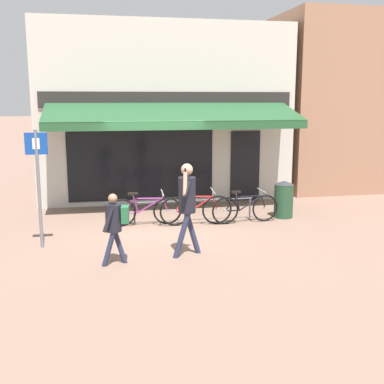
{
  "coord_description": "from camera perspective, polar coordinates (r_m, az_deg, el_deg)",
  "views": [
    {
      "loc": [
        -1.45,
        -11.15,
        3.04
      ],
      "look_at": [
        0.55,
        -1.1,
        1.05
      ],
      "focal_mm": 45.0,
      "sensor_mm": 36.0,
      "label": 1
    }
  ],
  "objects": [
    {
      "name": "bike_rack_rail",
      "position": [
        11.98,
        0.17,
        -1.42
      ],
      "size": [
        3.04,
        0.04,
        0.57
      ],
      "color": "#47494F",
      "rests_on": "ground_plane"
    },
    {
      "name": "pedestrian_child",
      "position": [
        8.96,
        -9.1,
        -3.38
      ],
      "size": [
        0.54,
        0.43,
        1.36
      ],
      "rotation": [
        0.0,
        0.0,
        3.03
      ],
      "color": "#282D47",
      "rests_on": "ground_plane"
    },
    {
      "name": "litter_bin",
      "position": [
        12.69,
        10.8,
        -0.82
      ],
      "size": [
        0.5,
        0.5,
        0.97
      ],
      "color": "#23472D",
      "rests_on": "ground_plane"
    },
    {
      "name": "bicycle_black",
      "position": [
        12.0,
        6.33,
        -1.93
      ],
      "size": [
        1.75,
        0.52,
        0.83
      ],
      "rotation": [
        0.04,
        0.0,
        0.08
      ],
      "color": "black",
      "rests_on": "ground_plane"
    },
    {
      "name": "bicycle_red",
      "position": [
        11.68,
        0.47,
        -2.1
      ],
      "size": [
        1.78,
        0.52,
        0.9
      ],
      "rotation": [
        0.11,
        0.0,
        -0.03
      ],
      "color": "black",
      "rests_on": "ground_plane"
    },
    {
      "name": "neighbour_building",
      "position": [
        18.27,
        19.23,
        9.92
      ],
      "size": [
        6.19,
        4.0,
        5.79
      ],
      "color": "#9E7056",
      "rests_on": "ground_plane"
    },
    {
      "name": "ground_plane",
      "position": [
        11.65,
        -3.74,
        -4.16
      ],
      "size": [
        160.0,
        160.0,
        0.0
      ],
      "primitive_type": "plane",
      "color": "#846656"
    },
    {
      "name": "bicycle_purple",
      "position": [
        11.71,
        -5.66,
        -2.21
      ],
      "size": [
        1.81,
        0.52,
        0.86
      ],
      "rotation": [
        0.12,
        0.0,
        -0.02
      ],
      "color": "black",
      "rests_on": "ground_plane"
    },
    {
      "name": "parking_sign",
      "position": [
        10.22,
        -17.78,
        1.76
      ],
      "size": [
        0.44,
        0.07,
        2.44
      ],
      "color": "slate",
      "rests_on": "ground_plane"
    },
    {
      "name": "shop_front",
      "position": [
        15.41,
        -3.51,
        9.4
      ],
      "size": [
        7.6,
        4.79,
        5.25
      ],
      "color": "beige",
      "rests_on": "ground_plane"
    },
    {
      "name": "pedestrian_adult",
      "position": [
        9.3,
        -0.59,
        -0.81
      ],
      "size": [
        0.61,
        0.58,
        1.84
      ],
      "rotation": [
        0.0,
        0.0,
        3.2
      ],
      "color": "#282D47",
      "rests_on": "ground_plane"
    }
  ]
}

